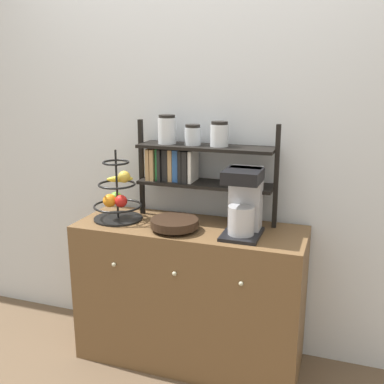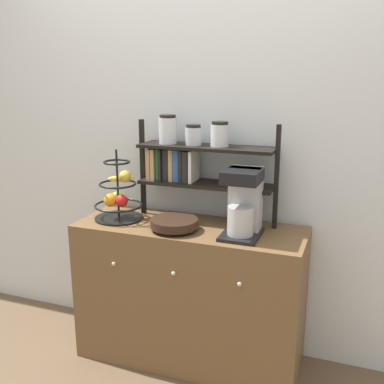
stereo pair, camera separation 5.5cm
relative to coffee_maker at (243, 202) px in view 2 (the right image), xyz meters
name	(u,v)px [view 2 (the right image)]	position (x,y,z in m)	size (l,w,h in m)	color
ground_plane	(175,380)	(-0.31, -0.20, -1.00)	(12.00, 12.00, 0.00)	brown
wall_back	(206,134)	(-0.31, 0.30, 0.30)	(7.00, 0.05, 2.60)	silver
sideboard	(190,294)	(-0.31, 0.03, -0.59)	(1.27, 0.48, 0.82)	brown
coffee_maker	(243,202)	(0.00, 0.00, 0.00)	(0.19, 0.25, 0.35)	black
fruit_stand	(118,197)	(-0.74, 0.01, -0.05)	(0.28, 0.28, 0.41)	black
wooden_bowl	(174,223)	(-0.36, -0.06, -0.14)	(0.26, 0.26, 0.06)	black
shelf_hutch	(190,157)	(-0.36, 0.16, 0.18)	(0.81, 0.20, 0.59)	black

